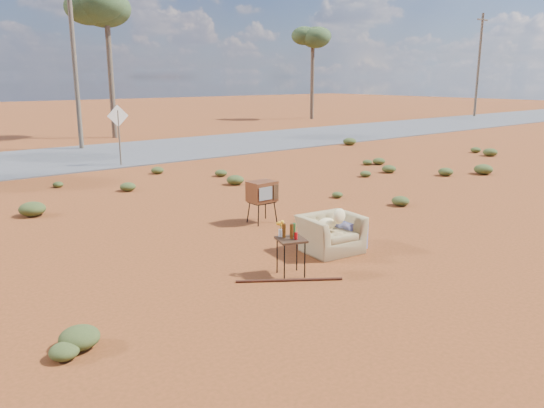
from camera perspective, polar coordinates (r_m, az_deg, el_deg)
ground at (r=9.30m, az=5.15°, el=-6.33°), size 140.00×140.00×0.00m
highway at (r=22.36m, az=-22.49°, el=4.45°), size 140.00×7.00×0.04m
armchair at (r=9.86m, az=6.69°, el=-2.61°), size 1.31×0.80×0.91m
tv_unit at (r=11.60m, az=-1.08°, el=1.29°), size 0.58×0.47×0.93m
side_table at (r=8.52m, az=1.80°, el=-3.56°), size 0.55×0.55×0.89m
rusty_bar at (r=8.46m, az=1.87°, el=-8.17°), size 1.42×0.99×0.05m
road_sign at (r=19.87m, az=-16.20°, el=8.23°), size 0.78×0.06×2.19m
eucalyptus_center at (r=29.64m, az=-17.40°, el=19.29°), size 3.20×3.20×7.60m
eucalyptus_right at (r=41.40m, az=4.42°, el=17.34°), size 3.20×3.20×7.10m
utility_pole_center at (r=25.15m, az=-20.55°, el=14.97°), size 1.40×0.20×8.00m
utility_pole_east at (r=46.62m, az=21.35°, el=13.85°), size 1.40×0.20×8.00m
scrub_patch at (r=12.30m, az=-12.04°, el=-0.95°), size 17.49×8.07×0.33m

